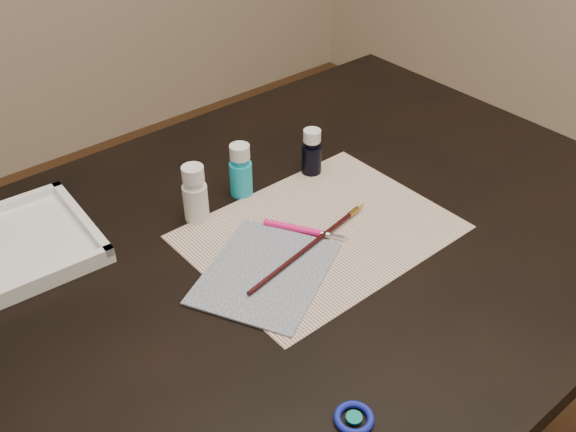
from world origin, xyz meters
TOP-DOWN VIEW (x-y plane):
  - table at (0.00, 0.00)m, footprint 1.30×0.90m
  - paper at (0.05, -0.02)m, footprint 0.41×0.32m
  - canvas at (-0.08, -0.04)m, footprint 0.27×0.25m
  - paint_bottle_white at (-0.08, 0.15)m, footprint 0.05×0.05m
  - paint_bottle_cyan at (0.02, 0.16)m, footprint 0.04×0.04m
  - paint_bottle_navy at (0.16, 0.13)m, footprint 0.05×0.05m
  - paintbrush at (0.02, -0.04)m, footprint 0.29×0.06m
  - craft_knife at (0.03, -0.01)m, footprint 0.09×0.13m
  - palette_tray at (-0.34, 0.25)m, footprint 0.24×0.24m

SIDE VIEW (x-z plane):
  - table at x=0.00m, z-range 0.00..0.75m
  - paper at x=0.05m, z-range 0.75..0.75m
  - canvas at x=-0.08m, z-range 0.75..0.75m
  - craft_knife at x=0.03m, z-range 0.75..0.76m
  - paintbrush at x=0.02m, z-range 0.75..0.76m
  - palette_tray at x=-0.34m, z-range 0.75..0.78m
  - paint_bottle_navy at x=0.16m, z-range 0.75..0.84m
  - paint_bottle_cyan at x=0.02m, z-range 0.75..0.85m
  - paint_bottle_white at x=-0.08m, z-range 0.75..0.85m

